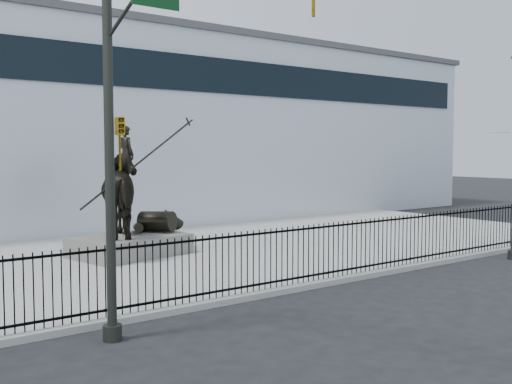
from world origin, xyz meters
TOP-DOWN VIEW (x-y plane):
  - ground at (0.00, 0.00)m, footprint 120.00×120.00m
  - plaza at (0.00, 7.00)m, footprint 30.00×12.00m
  - building at (0.00, 20.00)m, footprint 44.00×14.00m
  - picket_fence at (0.00, 1.25)m, footprint 22.10×0.10m
  - statue_plinth at (-3.12, 7.69)m, footprint 3.87×3.03m
  - equestrian_statue at (-3.05, 7.70)m, footprint 4.36×3.16m
  - traffic_signal_left at (-6.75, -0.62)m, footprint 1.52×4.84m

SIDE VIEW (x-z plane):
  - ground at x=0.00m, z-range 0.00..0.00m
  - plaza at x=0.00m, z-range 0.00..0.15m
  - statue_plinth at x=-3.12m, z-range 0.15..0.80m
  - picket_fence at x=0.00m, z-range 0.15..1.65m
  - equestrian_statue at x=-3.05m, z-range 0.28..4.04m
  - traffic_signal_left at x=-6.75m, z-range 0.53..7.53m
  - building at x=0.00m, z-range 0.00..9.00m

